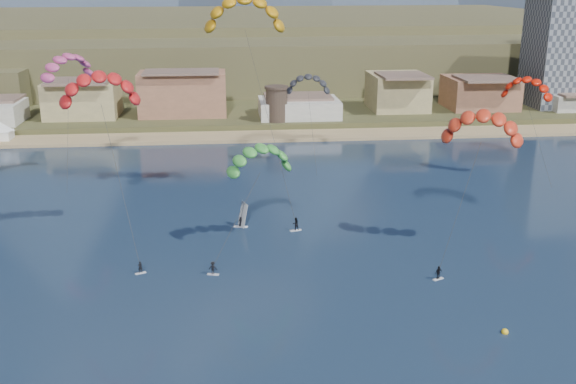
{
  "coord_description": "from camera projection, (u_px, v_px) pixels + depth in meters",
  "views": [
    {
      "loc": [
        -7.61,
        -48.09,
        35.71
      ],
      "look_at": [
        0.0,
        32.0,
        10.0
      ],
      "focal_mm": 42.05,
      "sensor_mm": 36.0,
      "label": 1
    }
  ],
  "objects": [
    {
      "name": "town",
      "position": [
        93.0,
        94.0,
        166.81
      ],
      "size": [
        400.0,
        24.0,
        12.0
      ],
      "color": "silver",
      "rests_on": "ground"
    },
    {
      "name": "watchtower",
      "position": [
        277.0,
        103.0,
        163.77
      ],
      "size": [
        5.82,
        5.82,
        8.6
      ],
      "color": "#47382D",
      "rests_on": "ground"
    },
    {
      "name": "land",
      "position": [
        231.0,
        20.0,
        588.18
      ],
      "size": [
        2200.0,
        900.0,
        4.0
      ],
      "color": "#4E492A",
      "rests_on": "ground"
    },
    {
      "name": "buoy",
      "position": [
        505.0,
        332.0,
        70.82
      ],
      "size": [
        0.74,
        0.74,
        0.74
      ],
      "color": "yellow",
      "rests_on": "ground"
    },
    {
      "name": "kitesurfer_red",
      "position": [
        99.0,
        83.0,
        90.48
      ],
      "size": [
        12.19,
        17.28,
        26.43
      ],
      "color": "silver",
      "rests_on": "ground"
    },
    {
      "name": "distant_kite_pink",
      "position": [
        67.0,
        62.0,
        117.14
      ],
      "size": [
        9.92,
        10.55,
        24.62
      ],
      "color": "#262626",
      "rests_on": "ground"
    },
    {
      "name": "beach",
      "position": [
        258.0,
        136.0,
        157.6
      ],
      "size": [
        2200.0,
        12.0,
        0.9
      ],
      "color": "tan",
      "rests_on": "ground"
    },
    {
      "name": "kitesurfer_green",
      "position": [
        260.0,
        155.0,
        90.1
      ],
      "size": [
        12.5,
        13.17,
        16.99
      ],
      "color": "silver",
      "rests_on": "ground"
    },
    {
      "name": "distant_kite_orange",
      "position": [
        527.0,
        84.0,
        121.14
      ],
      "size": [
        9.6,
        8.72,
        20.3
      ],
      "color": "#262626",
      "rests_on": "ground"
    },
    {
      "name": "foothills",
      "position": [
        296.0,
        45.0,
        276.85
      ],
      "size": [
        940.0,
        210.0,
        18.0
      ],
      "color": "brown",
      "rests_on": "ground"
    },
    {
      "name": "kitesurfer_orange",
      "position": [
        483.0,
        122.0,
        88.03
      ],
      "size": [
        14.58,
        14.6,
        21.86
      ],
      "color": "silver",
      "rests_on": "ground"
    },
    {
      "name": "apartment_tower",
      "position": [
        569.0,
        47.0,
        180.76
      ],
      "size": [
        20.0,
        16.0,
        32.0
      ],
      "color": "gray",
      "rests_on": "ground"
    },
    {
      "name": "kitesurfer_yellow",
      "position": [
        245.0,
        8.0,
        105.46
      ],
      "size": [
        13.96,
        20.08,
        35.93
      ],
      "color": "silver",
      "rests_on": "ground"
    },
    {
      "name": "distant_kite_dark",
      "position": [
        308.0,
        81.0,
        128.45
      ],
      "size": [
        9.07,
        6.19,
        19.67
      ],
      "color": "#262626",
      "rests_on": "ground"
    },
    {
      "name": "windsurfer",
      "position": [
        242.0,
        219.0,
        100.6
      ],
      "size": [
        2.18,
        2.41,
        3.74
      ],
      "color": "silver",
      "rests_on": "ground"
    }
  ]
}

